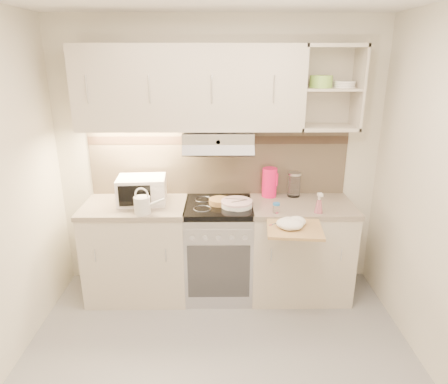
# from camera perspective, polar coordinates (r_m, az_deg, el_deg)

# --- Properties ---
(ground) EXTENTS (3.00, 3.00, 0.00)m
(ground) POSITION_cam_1_polar(r_m,az_deg,el_deg) (3.11, -0.75, -24.99)
(ground) COLOR gray
(ground) RESTS_ON ground
(room_shell) EXTENTS (3.04, 2.84, 2.52)m
(room_shell) POSITION_cam_1_polar(r_m,az_deg,el_deg) (2.66, -0.84, 7.44)
(room_shell) COLOR beige
(room_shell) RESTS_ON ground
(base_cabinet_left) EXTENTS (0.90, 0.60, 0.86)m
(base_cabinet_left) POSITION_cam_1_polar(r_m,az_deg,el_deg) (3.84, -12.15, -8.30)
(base_cabinet_left) COLOR beige
(base_cabinet_left) RESTS_ON ground
(worktop_left) EXTENTS (0.92, 0.62, 0.04)m
(worktop_left) POSITION_cam_1_polar(r_m,az_deg,el_deg) (3.66, -12.63, -2.00)
(worktop_left) COLOR gray
(worktop_left) RESTS_ON base_cabinet_left
(base_cabinet_right) EXTENTS (0.90, 0.60, 0.86)m
(base_cabinet_right) POSITION_cam_1_polar(r_m,az_deg,el_deg) (3.83, 10.65, -8.22)
(base_cabinet_right) COLOR beige
(base_cabinet_right) RESTS_ON ground
(worktop_right) EXTENTS (0.92, 0.62, 0.04)m
(worktop_right) POSITION_cam_1_polar(r_m,az_deg,el_deg) (3.65, 11.07, -1.92)
(worktop_right) COLOR gray
(worktop_right) RESTS_ON base_cabinet_right
(electric_range) EXTENTS (0.60, 0.60, 0.90)m
(electric_range) POSITION_cam_1_polar(r_m,az_deg,el_deg) (3.75, -0.76, -8.14)
(electric_range) COLOR #B7B7BC
(electric_range) RESTS_ON ground
(microwave) EXTENTS (0.44, 0.34, 0.24)m
(microwave) POSITION_cam_1_polar(r_m,az_deg,el_deg) (3.64, -11.65, 0.28)
(microwave) COLOR white
(microwave) RESTS_ON worktop_left
(watering_can) EXTENTS (0.27, 0.14, 0.23)m
(watering_can) POSITION_cam_1_polar(r_m,az_deg,el_deg) (3.40, -11.47, -1.73)
(watering_can) COLOR silver
(watering_can) RESTS_ON worktop_left
(plate_stack) EXTENTS (0.28, 0.28, 0.06)m
(plate_stack) POSITION_cam_1_polar(r_m,az_deg,el_deg) (3.51, 1.82, -1.64)
(plate_stack) COLOR white
(plate_stack) RESTS_ON electric_range
(bread_loaf) EXTENTS (0.19, 0.19, 0.05)m
(bread_loaf) POSITION_cam_1_polar(r_m,az_deg,el_deg) (3.56, -0.64, -1.35)
(bread_loaf) COLOR #A77842
(bread_loaf) RESTS_ON electric_range
(pink_pitcher) EXTENTS (0.15, 0.14, 0.27)m
(pink_pitcher) POSITION_cam_1_polar(r_m,az_deg,el_deg) (3.74, 6.53, 1.38)
(pink_pitcher) COLOR #FF105B
(pink_pitcher) RESTS_ON worktop_right
(glass_jar) EXTENTS (0.12, 0.12, 0.23)m
(glass_jar) POSITION_cam_1_polar(r_m,az_deg,el_deg) (3.79, 9.98, 1.07)
(glass_jar) COLOR white
(glass_jar) RESTS_ON worktop_right
(spice_jar) EXTENTS (0.06, 0.06, 0.09)m
(spice_jar) POSITION_cam_1_polar(r_m,az_deg,el_deg) (3.39, 7.47, -2.24)
(spice_jar) COLOR white
(spice_jar) RESTS_ON worktop_right
(spray_bottle) EXTENTS (0.07, 0.07, 0.19)m
(spray_bottle) POSITION_cam_1_polar(r_m,az_deg,el_deg) (3.44, 13.40, -1.74)
(spray_bottle) COLOR pink
(spray_bottle) RESTS_ON worktop_right
(cutting_board) EXTENTS (0.46, 0.42, 0.02)m
(cutting_board) POSITION_cam_1_polar(r_m,az_deg,el_deg) (3.18, 10.04, -5.22)
(cutting_board) COLOR tan
(cutting_board) RESTS_ON base_cabinet_right
(dish_towel) EXTENTS (0.34, 0.31, 0.08)m
(dish_towel) POSITION_cam_1_polar(r_m,az_deg,el_deg) (3.19, 9.09, -4.08)
(dish_towel) COLOR white
(dish_towel) RESTS_ON cutting_board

